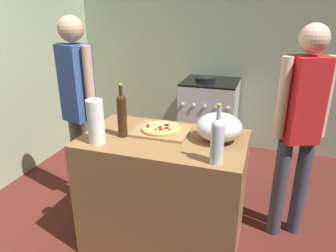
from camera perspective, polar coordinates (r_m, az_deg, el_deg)
ground_plane at (r=3.23m, az=-0.63°, el=-11.98°), size 3.82×3.32×0.02m
kitchen_wall_rear at (r=4.09m, az=5.83°, el=14.65°), size 3.82×0.10×2.60m
kitchen_wall_left at (r=3.63m, az=-26.97°, el=11.72°), size 0.10×3.32×2.60m
counter at (r=2.39m, az=-0.76°, el=-12.04°), size 1.15×0.69×0.89m
cutting_board at (r=2.26m, az=-1.23°, el=-0.93°), size 0.40×0.32×0.02m
pizza at (r=2.25m, az=-1.24°, el=-0.43°), size 0.29×0.29×0.03m
mixing_bowl at (r=2.12m, az=9.36°, el=-0.20°), size 0.32×0.32×0.19m
paper_towel_roll at (r=2.10m, az=-13.17°, el=0.78°), size 0.11×0.11×0.30m
wine_bottle_dark at (r=1.79m, az=9.09°, el=-2.39°), size 0.08×0.08×0.36m
wine_bottle_amber at (r=2.16m, az=-8.50°, el=2.26°), size 0.07×0.07×0.38m
stove at (r=3.85m, az=7.55°, el=1.47°), size 0.64×0.64×0.98m
person_in_stripes at (r=2.74m, az=-16.13°, el=4.04°), size 0.38×0.26×1.70m
person_in_red at (r=2.45m, az=23.21°, el=0.51°), size 0.37×0.28×1.66m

